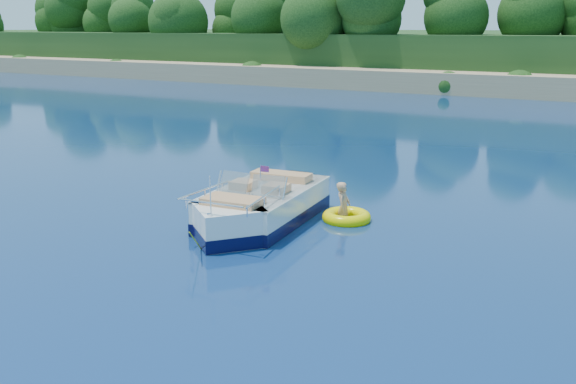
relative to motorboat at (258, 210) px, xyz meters
The scene contains 6 objects.
ground 2.69m from the motorboat, 69.13° to the right, with size 160.00×160.00×0.00m, color #0A2649.
shoreline 61.29m from the motorboat, 89.11° to the left, with size 170.00×59.00×6.00m.
treeline 38.88m from the motorboat, 88.53° to the left, with size 150.00×7.12×8.19m.
motorboat is the anchor object (origin of this frame).
tow_tube 2.23m from the motorboat, 37.81° to the left, with size 1.60×1.60×0.32m.
boy 2.20m from the motorboat, 40.81° to the left, with size 0.50×0.33×1.38m, color tan.
Camera 1 is at (6.94, -10.14, 4.69)m, focal length 40.00 mm.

